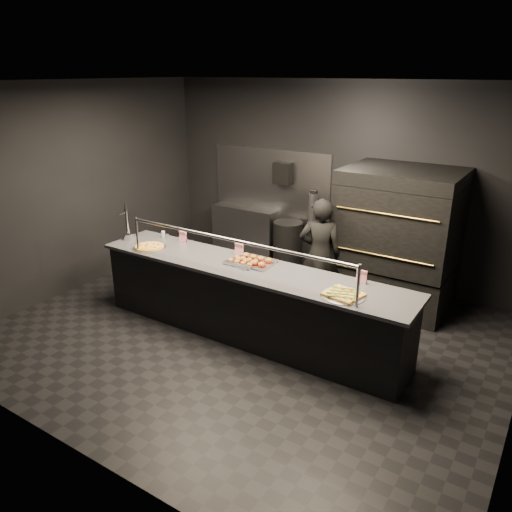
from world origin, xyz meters
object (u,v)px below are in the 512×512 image
pizza_oven (398,238)px  worker (320,255)px  slider_tray_a (243,262)px  slider_tray_b (254,261)px  beer_tap (128,228)px  fire_extinguisher (313,207)px  prep_shelf (245,232)px  trash_bin (288,246)px  service_counter (248,301)px  round_pizza (150,247)px  square_pizza (343,295)px  towel_dispenser (283,173)px

pizza_oven → worker: 1.11m
slider_tray_a → slider_tray_b: size_ratio=0.91×
beer_tap → fire_extinguisher: bearing=56.8°
prep_shelf → trash_bin: (0.91, -0.10, -0.05)m
service_counter → worker: bearing=72.3°
prep_shelf → round_pizza: size_ratio=2.76×
pizza_oven → square_pizza: (0.09, -2.05, -0.03)m
service_counter → worker: worker is taller
square_pizza → worker: 1.63m
towel_dispenser → slider_tray_a: bearing=-71.1°
fire_extinguisher → trash_bin: size_ratio=0.63×
square_pizza → worker: size_ratio=0.29×
prep_shelf → square_pizza: (2.89, -2.47, 0.49)m
pizza_oven → square_pizza: size_ratio=4.18×
prep_shelf → fire_extinguisher: (1.25, 0.08, 0.61)m
round_pizza → slider_tray_b: bearing=11.0°
round_pizza → worker: worker is taller
trash_bin → worker: size_ratio=0.51×
fire_extinguisher → square_pizza: bearing=-57.2°
service_counter → round_pizza: (-1.45, -0.15, 0.47)m
service_counter → slider_tray_a: 0.49m
slider_tray_b → worker: bearing=70.2°
fire_extinguisher → beer_tap: bearing=-123.2°
prep_shelf → towel_dispenser: towel_dispenser is taller
beer_tap → slider_tray_a: 1.86m
fire_extinguisher → trash_bin: fire_extinguisher is taller
pizza_oven → trash_bin: 2.00m
towel_dispenser → beer_tap: (-1.05, -2.44, -0.47)m
round_pizza → slider_tray_b: (1.45, 0.28, 0.01)m
prep_shelf → towel_dispenser: bearing=5.7°
towel_dispenser → slider_tray_b: (0.90, -2.26, -0.60)m
slider_tray_a → slider_tray_b: 0.13m
beer_tap → service_counter: bearing=1.4°
round_pizza → worker: size_ratio=0.28×
pizza_oven → fire_extinguisher: bearing=162.1°
prep_shelf → round_pizza: 2.52m
slider_tray_b → worker: 1.13m
fire_extinguisher → beer_tap: size_ratio=0.92×
pizza_oven → beer_tap: pizza_oven is taller
pizza_oven → worker: (-0.82, -0.72, -0.19)m
fire_extinguisher → worker: (0.73, -1.22, -0.28)m
slider_tray_a → trash_bin: size_ratio=0.58×
pizza_oven → fire_extinguisher: pizza_oven is taller
worker → square_pizza: bearing=105.1°
square_pizza → trash_bin: square_pizza is taller
service_counter → slider_tray_a: bearing=151.3°
pizza_oven → towel_dispenser: (-2.10, 0.49, 0.58)m
square_pizza → trash_bin: size_ratio=0.57×
prep_shelf → fire_extinguisher: fire_extinguisher is taller
round_pizza → trash_bin: (0.76, 2.37, -0.54)m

